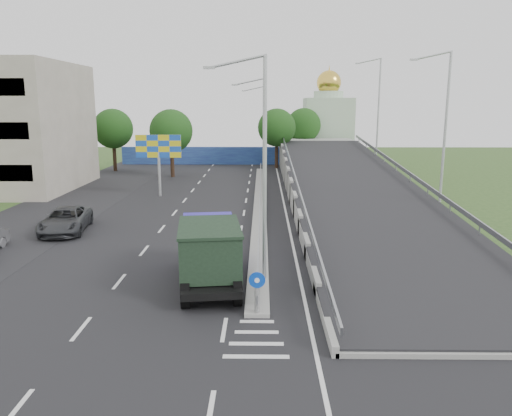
{
  "coord_description": "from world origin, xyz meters",
  "views": [
    {
      "loc": [
        0.19,
        -16.05,
        8.2
      ],
      "look_at": [
        -0.17,
        12.52,
        2.2
      ],
      "focal_mm": 35.0,
      "sensor_mm": 36.0,
      "label": 1
    }
  ],
  "objects_px": {
    "sign_bollard": "(257,292)",
    "lamp_post_mid": "(261,133)",
    "lamp_post_far": "(262,123)",
    "dump_truck": "(209,249)",
    "billboard": "(159,150)",
    "parked_car_c": "(65,220)",
    "church": "(328,123)",
    "lamp_post_near": "(261,159)"
  },
  "relations": [
    {
      "from": "sign_bollard",
      "to": "lamp_post_far",
      "type": "distance_m",
      "value": 44.08
    },
    {
      "from": "sign_bollard",
      "to": "lamp_post_mid",
      "type": "bearing_deg",
      "value": 89.74
    },
    {
      "from": "lamp_post_near",
      "to": "billboard",
      "type": "bearing_deg",
      "value": 112.49
    },
    {
      "from": "billboard",
      "to": "church",
      "type": "bearing_deg",
      "value": 59.3
    },
    {
      "from": "church",
      "to": "billboard",
      "type": "xyz_separation_m",
      "value": [
        -19.0,
        -32.0,
        -1.12
      ]
    },
    {
      "from": "sign_bollard",
      "to": "billboard",
      "type": "height_order",
      "value": "billboard"
    },
    {
      "from": "sign_bollard",
      "to": "parked_car_c",
      "type": "bearing_deg",
      "value": 133.86
    },
    {
      "from": "lamp_post_mid",
      "to": "billboard",
      "type": "distance_m",
      "value": 9.47
    },
    {
      "from": "lamp_post_mid",
      "to": "dump_truck",
      "type": "distance_m",
      "value": 20.71
    },
    {
      "from": "lamp_post_far",
      "to": "church",
      "type": "relative_size",
      "value": 0.73
    },
    {
      "from": "lamp_post_far",
      "to": "lamp_post_mid",
      "type": "bearing_deg",
      "value": -90.0
    },
    {
      "from": "lamp_post_far",
      "to": "parked_car_c",
      "type": "bearing_deg",
      "value": -112.44
    },
    {
      "from": "sign_bollard",
      "to": "parked_car_c",
      "type": "height_order",
      "value": "sign_bollard"
    },
    {
      "from": "lamp_post_far",
      "to": "dump_truck",
      "type": "distance_m",
      "value": 40.44
    },
    {
      "from": "lamp_post_mid",
      "to": "lamp_post_far",
      "type": "bearing_deg",
      "value": 90.0
    },
    {
      "from": "lamp_post_near",
      "to": "dump_truck",
      "type": "bearing_deg",
      "value": -176.16
    },
    {
      "from": "sign_bollard",
      "to": "billboard",
      "type": "xyz_separation_m",
      "value": [
        -9.0,
        25.83,
        3.15
      ]
    },
    {
      "from": "lamp_post_near",
      "to": "dump_truck",
      "type": "height_order",
      "value": "lamp_post_near"
    },
    {
      "from": "church",
      "to": "billboard",
      "type": "relative_size",
      "value": 2.51
    },
    {
      "from": "billboard",
      "to": "lamp_post_mid",
      "type": "bearing_deg",
      "value": -12.38
    },
    {
      "from": "lamp_post_mid",
      "to": "church",
      "type": "relative_size",
      "value": 0.73
    },
    {
      "from": "lamp_post_near",
      "to": "church",
      "type": "height_order",
      "value": "church"
    },
    {
      "from": "lamp_post_far",
      "to": "dump_truck",
      "type": "bearing_deg",
      "value": -93.33
    },
    {
      "from": "lamp_post_near",
      "to": "parked_car_c",
      "type": "distance_m",
      "value": 16.5
    },
    {
      "from": "dump_truck",
      "to": "sign_bollard",
      "type": "bearing_deg",
      "value": -66.16
    },
    {
      "from": "parked_car_c",
      "to": "lamp_post_near",
      "type": "bearing_deg",
      "value": -44.09
    },
    {
      "from": "sign_bollard",
      "to": "lamp_post_mid",
      "type": "xyz_separation_m",
      "value": [
        0.11,
        23.83,
        4.77
      ]
    },
    {
      "from": "billboard",
      "to": "dump_truck",
      "type": "distance_m",
      "value": 23.31
    },
    {
      "from": "sign_bollard",
      "to": "parked_car_c",
      "type": "distance_m",
      "value": 18.16
    },
    {
      "from": "lamp_post_mid",
      "to": "billboard",
      "type": "xyz_separation_m",
      "value": [
        -9.11,
        2.0,
        -1.62
      ]
    },
    {
      "from": "lamp_post_mid",
      "to": "parked_car_c",
      "type": "height_order",
      "value": "lamp_post_mid"
    },
    {
      "from": "lamp_post_near",
      "to": "lamp_post_far",
      "type": "height_order",
      "value": "same"
    },
    {
      "from": "lamp_post_near",
      "to": "church",
      "type": "relative_size",
      "value": 0.73
    },
    {
      "from": "lamp_post_near",
      "to": "church",
      "type": "distance_m",
      "value": 54.9
    },
    {
      "from": "parked_car_c",
      "to": "lamp_post_mid",
      "type": "bearing_deg",
      "value": 32.26
    },
    {
      "from": "church",
      "to": "parked_car_c",
      "type": "distance_m",
      "value": 50.31
    },
    {
      "from": "lamp_post_far",
      "to": "billboard",
      "type": "height_order",
      "value": "lamp_post_far"
    },
    {
      "from": "church",
      "to": "dump_truck",
      "type": "relative_size",
      "value": 1.96
    },
    {
      "from": "lamp_post_mid",
      "to": "church",
      "type": "height_order",
      "value": "church"
    },
    {
      "from": "lamp_post_near",
      "to": "parked_car_c",
      "type": "bearing_deg",
      "value": 143.86
    },
    {
      "from": "sign_bollard",
      "to": "church",
      "type": "relative_size",
      "value": 0.12
    },
    {
      "from": "lamp_post_far",
      "to": "parked_car_c",
      "type": "distance_m",
      "value": 33.63
    }
  ]
}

